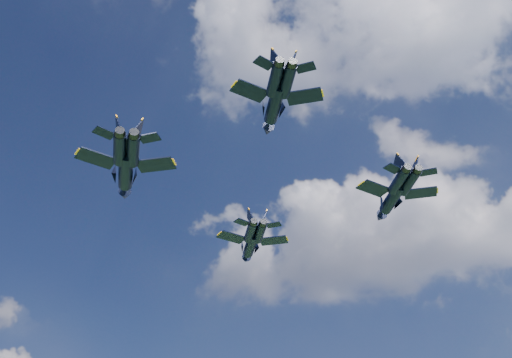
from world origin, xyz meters
The scene contains 4 objects.
jet_lead centered at (-1.76, 23.70, 62.28)m, with size 11.46×15.16×3.72m.
jet_left centered at (-9.54, -3.14, 62.20)m, with size 13.38×17.17×4.25m.
jet_right centered at (23.82, 15.53, 60.69)m, with size 11.46×15.05×3.70m.
jet_slot centered at (15.06, -9.27, 61.66)m, with size 10.59×14.09×3.45m.
Camera 1 is at (35.39, -64.83, 11.35)m, focal length 45.00 mm.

